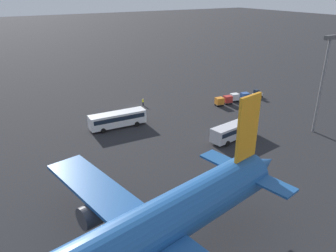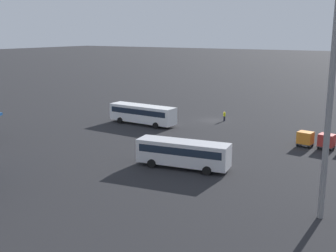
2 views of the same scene
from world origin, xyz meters
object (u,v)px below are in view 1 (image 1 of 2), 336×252
Objects in this scene: baggage_tug at (257,94)px; cargo_cart_red at (228,99)px; worker_person at (143,102)px; cargo_cart_blue at (245,96)px; cargo_cart_orange at (219,101)px; shuttle_bus_near at (118,118)px; cargo_cart_white at (235,97)px; airplane at (140,236)px; shuttle_bus_far at (234,130)px.

cargo_cart_red is at bearing 9.39° from baggage_tug.
cargo_cart_blue is (-24.36, 9.94, 0.32)m from worker_person.
cargo_cart_orange is (8.18, -0.14, 0.00)m from cargo_cart_blue.
worker_person is 0.79× the size of cargo_cart_red.
shuttle_bus_near is 32.24m from cargo_cart_white.
baggage_tug is at bearing -178.95° from cargo_cart_orange.
cargo_cart_orange is (-39.94, -38.10, -5.00)m from airplane.
shuttle_bus_far is at bearing -155.71° from airplane.
shuttle_bus_near is at bearing 0.79° from cargo_cart_white.
shuttle_bus_near reaches higher than shuttle_bus_far.
cargo_cart_white is 2.78m from cargo_cart_red.
airplane is at bearing 41.80° from cargo_cart_red.
shuttle_bus_far reaches higher than cargo_cart_blue.
shuttle_bus_near is at bearing 8.45° from baggage_tug.
airplane reaches higher than cargo_cart_white.
worker_person is (-23.77, -47.90, -5.32)m from airplane.
cargo_cart_orange is at bearing 6.50° from cargo_cart_white.
shuttle_bus_near is at bearing -0.24° from cargo_cart_red.
cargo_cart_blue and cargo_cart_orange have the same top height.
shuttle_bus_near is 23.93m from shuttle_bus_far.
cargo_cart_red is at bearing 152.73° from worker_person.
worker_person is at bearing -9.86° from baggage_tug.
cargo_cart_white is at bearing -15.67° from cargo_cart_blue.
shuttle_bus_far is 4.94× the size of cargo_cart_orange.
cargo_cart_blue is at bearing -152.91° from airplane.
cargo_cart_white is (-32.23, -0.44, -0.74)m from shuttle_bus_near.
cargo_cart_orange is at bearing 148.80° from worker_person.
cargo_cart_orange is at bearing -128.77° from shuttle_bus_far.
airplane reaches higher than shuttle_bus_near.
baggage_tug is 10.15m from cargo_cart_red.
airplane is 19.84× the size of cargo_cart_orange.
shuttle_bus_far reaches higher than baggage_tug.
airplane is at bearing 38.26° from cargo_cart_blue.
cargo_cart_white is at bearing 5.39° from baggage_tug.
cargo_cart_blue is 1.00× the size of cargo_cart_orange.
worker_person is 18.91m from cargo_cart_orange.
worker_person is 21.27m from cargo_cart_red.
shuttle_bus_far is 4.94× the size of cargo_cart_red.
cargo_cart_blue is at bearing 157.80° from worker_person.
cargo_cart_blue and cargo_cart_white have the same top height.
worker_person is 0.79× the size of cargo_cart_orange.
baggage_tug is (-52.81, -38.33, -5.25)m from airplane.
baggage_tug is 1.16× the size of cargo_cart_orange.
worker_person is at bearing -31.20° from cargo_cart_orange.
cargo_cart_red reaches higher than worker_person.
airplane is 19.84× the size of cargo_cart_white.
shuttle_bus_near reaches higher than cargo_cart_red.
cargo_cart_blue is at bearing -178.62° from shuttle_bus_near.
baggage_tug is 12.88m from cargo_cart_orange.
cargo_cart_blue is (-48.12, -37.95, -5.00)m from airplane.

